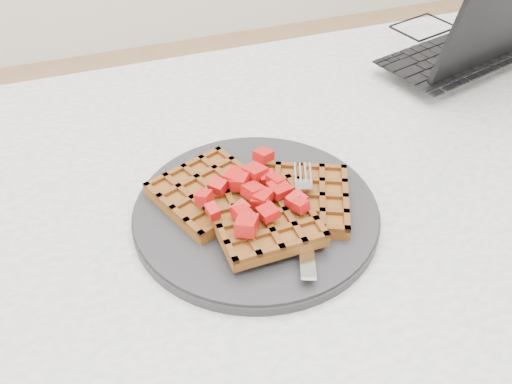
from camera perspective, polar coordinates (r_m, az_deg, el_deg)
table at (r=0.82m, az=8.64°, el=-4.74°), size 1.20×0.80×0.75m
plate at (r=0.68m, az=-0.00°, el=-2.06°), size 0.29×0.29×0.02m
waffles at (r=0.66m, az=0.12°, el=-1.04°), size 0.25×0.21×0.03m
strawberry_pile at (r=0.65m, az=-0.00°, el=0.94°), size 0.15×0.15×0.02m
fork at (r=0.65m, az=4.83°, el=-2.42°), size 0.09×0.18×0.02m
laptop at (r=1.06m, az=19.87°, el=14.36°), size 0.38×0.32×0.23m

